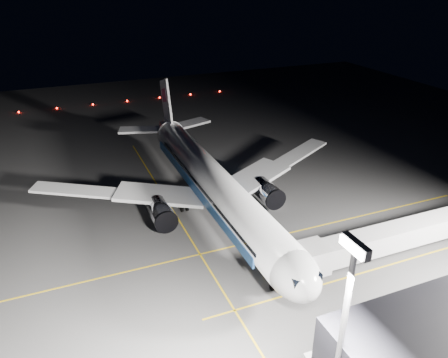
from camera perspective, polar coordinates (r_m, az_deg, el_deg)
ground at (r=71.22m, az=-1.30°, el=-4.42°), size 200.00×200.00×0.00m
guide_line_main at (r=63.40m, az=2.01°, el=-8.59°), size 0.25×80.00×0.01m
guide_line_cross at (r=69.59m, az=-5.93°, el=-5.33°), size 70.00×0.25×0.01m
guide_line_side at (r=59.69m, az=15.95°, el=-12.20°), size 0.25×40.00×0.01m
airliner at (r=69.69m, az=-1.66°, el=-0.33°), size 61.48×54.22×16.64m
jet_bridge at (r=61.96m, az=22.42°, el=-6.64°), size 3.60×34.40×6.30m
floodlight_mast_south at (r=33.27m, az=15.00°, el=-19.84°), size 2.40×0.67×20.70m
taxiway_lights at (r=136.14m, az=-12.53°, el=9.93°), size 0.44×60.44×0.44m
baggage_tug at (r=80.84m, az=3.97°, el=0.04°), size 2.81×2.44×1.78m
safety_cone_a at (r=74.23m, az=0.94°, el=-2.81°), size 0.40×0.40×0.60m
safety_cone_b at (r=67.73m, az=3.72°, el=-5.89°), size 0.40×0.40×0.61m
safety_cone_c at (r=77.25m, az=3.18°, el=-1.65°), size 0.40×0.40×0.60m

